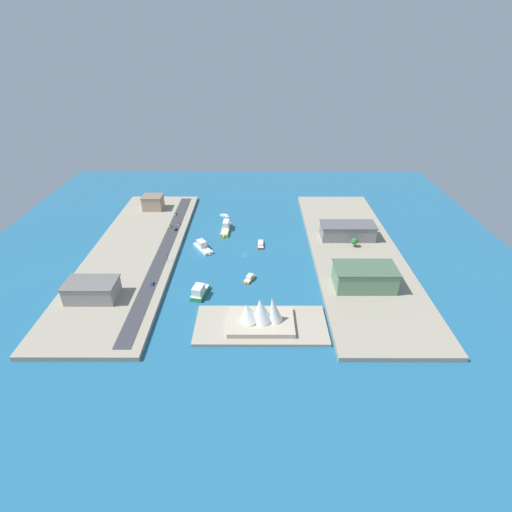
{
  "coord_description": "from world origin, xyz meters",
  "views": [
    {
      "loc": [
        -9.63,
        275.21,
        154.39
      ],
      "look_at": [
        -8.92,
        6.55,
        1.7
      ],
      "focal_mm": 27.39,
      "sensor_mm": 36.0,
      "label": 1
    }
  ],
  "objects_px": {
    "tugboat_red": "(261,244)",
    "apartment_midrise_tan": "(153,202)",
    "ferry_white_commuter": "(203,246)",
    "traffic_light_waterfront": "(167,256)",
    "sailboat_small_white": "(225,216)",
    "sedan_silver": "(175,214)",
    "ferry_green_doubledeck": "(199,291)",
    "warehouse_low_gray": "(347,231)",
    "taxi_yellow_cab": "(170,226)",
    "opera_landmark": "(260,315)",
    "hatchback_blue": "(152,283)",
    "terminal_long_green": "(364,277)",
    "ferry_yellow_fast": "(226,228)",
    "suv_black": "(176,229)",
    "van_white": "(179,224)",
    "water_taxi_orange": "(249,278)",
    "carpark_squat_concrete": "(92,290)"
  },
  "relations": [
    {
      "from": "ferry_green_doubledeck",
      "to": "warehouse_low_gray",
      "type": "relative_size",
      "value": 0.46
    },
    {
      "from": "sailboat_small_white",
      "to": "apartment_midrise_tan",
      "type": "xyz_separation_m",
      "value": [
        71.76,
        -11.6,
        9.03
      ]
    },
    {
      "from": "sailboat_small_white",
      "to": "terminal_long_green",
      "type": "xyz_separation_m",
      "value": [
        -104.49,
        125.78,
        9.86
      ]
    },
    {
      "from": "hatchback_blue",
      "to": "warehouse_low_gray",
      "type": "bearing_deg",
      "value": -154.31
    },
    {
      "from": "sailboat_small_white",
      "to": "sedan_silver",
      "type": "bearing_deg",
      "value": 4.16
    },
    {
      "from": "tugboat_red",
      "to": "apartment_midrise_tan",
      "type": "bearing_deg",
      "value": -33.93
    },
    {
      "from": "water_taxi_orange",
      "to": "suv_black",
      "type": "bearing_deg",
      "value": -48.9
    },
    {
      "from": "taxi_yellow_cab",
      "to": "water_taxi_orange",
      "type": "bearing_deg",
      "value": 131.44
    },
    {
      "from": "sailboat_small_white",
      "to": "hatchback_blue",
      "type": "bearing_deg",
      "value": 71.45
    },
    {
      "from": "tugboat_red",
      "to": "traffic_light_waterfront",
      "type": "height_order",
      "value": "traffic_light_waterfront"
    },
    {
      "from": "van_white",
      "to": "suv_black",
      "type": "relative_size",
      "value": 0.89
    },
    {
      "from": "hatchback_blue",
      "to": "ferry_green_doubledeck",
      "type": "bearing_deg",
      "value": 166.14
    },
    {
      "from": "ferry_yellow_fast",
      "to": "traffic_light_waterfront",
      "type": "height_order",
      "value": "traffic_light_waterfront"
    },
    {
      "from": "tugboat_red",
      "to": "suv_black",
      "type": "xyz_separation_m",
      "value": [
        75.47,
        -23.12,
        2.92
      ]
    },
    {
      "from": "sailboat_small_white",
      "to": "hatchback_blue",
      "type": "relative_size",
      "value": 2.34
    },
    {
      "from": "ferry_green_doubledeck",
      "to": "suv_black",
      "type": "bearing_deg",
      "value": -70.75
    },
    {
      "from": "van_white",
      "to": "sedan_silver",
      "type": "xyz_separation_m",
      "value": [
        7.11,
        -22.03,
        0.03
      ]
    },
    {
      "from": "sailboat_small_white",
      "to": "warehouse_low_gray",
      "type": "distance_m",
      "value": 120.12
    },
    {
      "from": "sailboat_small_white",
      "to": "opera_landmark",
      "type": "xyz_separation_m",
      "value": [
        -33.12,
        164.77,
        7.76
      ]
    },
    {
      "from": "ferry_yellow_fast",
      "to": "traffic_light_waterfront",
      "type": "distance_m",
      "value": 73.05
    },
    {
      "from": "taxi_yellow_cab",
      "to": "traffic_light_waterfront",
      "type": "xyz_separation_m",
      "value": [
        -9.89,
        61.31,
        3.48
      ]
    },
    {
      "from": "hatchback_blue",
      "to": "ferry_yellow_fast",
      "type": "bearing_deg",
      "value": -115.75
    },
    {
      "from": "taxi_yellow_cab",
      "to": "opera_landmark",
      "type": "relative_size",
      "value": 0.11
    },
    {
      "from": "apartment_midrise_tan",
      "to": "carpark_squat_concrete",
      "type": "distance_m",
      "value": 151.41
    },
    {
      "from": "ferry_green_doubledeck",
      "to": "opera_landmark",
      "type": "xyz_separation_m",
      "value": [
        -40.79,
        32.51,
        5.47
      ]
    },
    {
      "from": "opera_landmark",
      "to": "hatchback_blue",
      "type": "bearing_deg",
      "value": -28.69
    },
    {
      "from": "tugboat_red",
      "to": "taxi_yellow_cab",
      "type": "distance_m",
      "value": 86.59
    },
    {
      "from": "ferry_white_commuter",
      "to": "apartment_midrise_tan",
      "type": "height_order",
      "value": "apartment_midrise_tan"
    },
    {
      "from": "sailboat_small_white",
      "to": "sedan_silver",
      "type": "height_order",
      "value": "sailboat_small_white"
    },
    {
      "from": "hatchback_blue",
      "to": "taxi_yellow_cab",
      "type": "distance_m",
      "value": 93.27
    },
    {
      "from": "suv_black",
      "to": "taxi_yellow_cab",
      "type": "bearing_deg",
      "value": -44.52
    },
    {
      "from": "ferry_white_commuter",
      "to": "warehouse_low_gray",
      "type": "height_order",
      "value": "warehouse_low_gray"
    },
    {
      "from": "ferry_white_commuter",
      "to": "ferry_yellow_fast",
      "type": "xyz_separation_m",
      "value": [
        -16.7,
        -35.3,
        0.41
      ]
    },
    {
      "from": "ferry_yellow_fast",
      "to": "suv_black",
      "type": "xyz_separation_m",
      "value": [
        44.11,
        5.41,
        1.16
      ]
    },
    {
      "from": "ferry_green_doubledeck",
      "to": "warehouse_low_gray",
      "type": "height_order",
      "value": "warehouse_low_gray"
    },
    {
      "from": "van_white",
      "to": "terminal_long_green",
      "type": "bearing_deg",
      "value": 145.29
    },
    {
      "from": "ferry_white_commuter",
      "to": "traffic_light_waterfront",
      "type": "height_order",
      "value": "traffic_light_waterfront"
    },
    {
      "from": "water_taxi_orange",
      "to": "van_white",
      "type": "bearing_deg",
      "value": -53.04
    },
    {
      "from": "ferry_white_commuter",
      "to": "taxi_yellow_cab",
      "type": "height_order",
      "value": "ferry_white_commuter"
    },
    {
      "from": "ferry_green_doubledeck",
      "to": "hatchback_blue",
      "type": "height_order",
      "value": "ferry_green_doubledeck"
    },
    {
      "from": "apartment_midrise_tan",
      "to": "opera_landmark",
      "type": "relative_size",
      "value": 0.49
    },
    {
      "from": "apartment_midrise_tan",
      "to": "suv_black",
      "type": "distance_m",
      "value": 57.59
    },
    {
      "from": "ferry_white_commuter",
      "to": "suv_black",
      "type": "height_order",
      "value": "ferry_white_commuter"
    },
    {
      "from": "warehouse_low_gray",
      "to": "suv_black",
      "type": "bearing_deg",
      "value": -5.84
    },
    {
      "from": "van_white",
      "to": "sedan_silver",
      "type": "distance_m",
      "value": 23.15
    },
    {
      "from": "ferry_white_commuter",
      "to": "hatchback_blue",
      "type": "xyz_separation_m",
      "value": [
        27.95,
        57.28,
        1.57
      ]
    },
    {
      "from": "traffic_light_waterfront",
      "to": "terminal_long_green",
      "type": "bearing_deg",
      "value": 166.63
    },
    {
      "from": "hatchback_blue",
      "to": "opera_landmark",
      "type": "relative_size",
      "value": 0.11
    },
    {
      "from": "taxi_yellow_cab",
      "to": "opera_landmark",
      "type": "distance_m",
      "value": 156.21
    },
    {
      "from": "sedan_silver",
      "to": "taxi_yellow_cab",
      "type": "bearing_deg",
      "value": 90.71
    }
  ]
}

